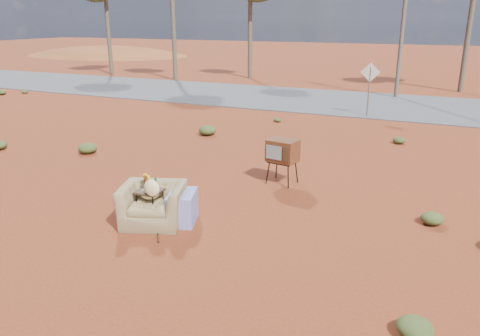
% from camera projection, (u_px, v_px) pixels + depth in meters
% --- Properties ---
extents(ground, '(140.00, 140.00, 0.00)m').
position_uv_depth(ground, '(188.00, 220.00, 9.42)').
color(ground, maroon).
rests_on(ground, ground).
extents(highway, '(140.00, 7.00, 0.04)m').
position_uv_depth(highway, '(346.00, 102.00, 22.44)').
color(highway, '#565659').
rests_on(highway, ground).
extents(dirt_mound, '(26.00, 18.00, 2.00)m').
position_uv_depth(dirt_mound, '(106.00, 55.00, 50.64)').
color(dirt_mound, '#A15426').
rests_on(dirt_mound, ground).
extents(armchair, '(1.56, 1.31, 1.05)m').
position_uv_depth(armchair, '(158.00, 200.00, 9.14)').
color(armchair, '#927A4F').
rests_on(armchair, ground).
extents(tv_unit, '(0.76, 0.65, 1.10)m').
position_uv_depth(tv_unit, '(283.00, 151.00, 11.25)').
color(tv_unit, black).
rests_on(tv_unit, ground).
extents(side_table, '(0.48, 0.48, 0.95)m').
position_uv_depth(side_table, '(149.00, 189.00, 9.15)').
color(side_table, '#372114').
rests_on(side_table, ground).
extents(rusty_bar, '(0.89, 1.24, 0.04)m').
position_uv_depth(rusty_bar, '(157.00, 225.00, 9.13)').
color(rusty_bar, '#482013').
rests_on(rusty_bar, ground).
extents(road_sign, '(0.78, 0.06, 2.19)m').
position_uv_depth(road_sign, '(370.00, 80.00, 18.79)').
color(road_sign, brown).
rests_on(road_sign, ground).
extents(utility_pole_center, '(1.40, 0.20, 8.00)m').
position_uv_depth(utility_pole_center, '(404.00, 12.00, 22.56)').
color(utility_pole_center, brown).
rests_on(utility_pole_center, ground).
extents(scrub_patch, '(17.49, 8.07, 0.33)m').
position_uv_depth(scrub_patch, '(240.00, 153.00, 13.53)').
color(scrub_patch, '#475625').
rests_on(scrub_patch, ground).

